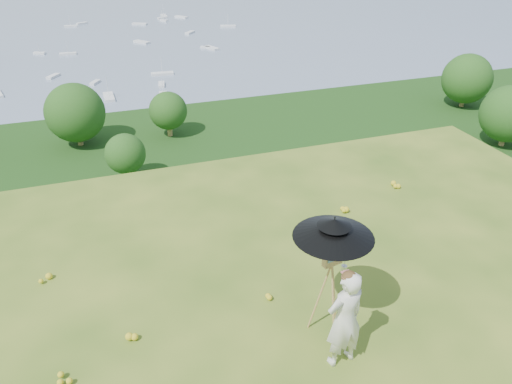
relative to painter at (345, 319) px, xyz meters
name	(u,v)px	position (x,y,z in m)	size (l,w,h in m)	color
ground	(365,354)	(0.40, -0.02, -0.79)	(14.00, 14.00, 0.00)	#395F1B
forest_slope	(158,306)	(0.40, 34.98, -29.79)	(140.00, 56.00, 22.00)	#13330E
shoreline_tier	(124,188)	(0.40, 74.98, -36.79)	(170.00, 28.00, 8.00)	slate
bay_water	(83,16)	(0.40, 239.98, -34.79)	(700.00, 700.00, 0.00)	slate
slope_trees	(143,184)	(0.40, 34.98, -15.79)	(110.00, 50.00, 6.00)	#1D5118
harbor_town	(119,153)	(0.40, 74.98, -30.29)	(110.00, 22.00, 5.00)	beige
moored_boats	(51,60)	(-12.10, 160.98, -34.44)	(140.00, 140.00, 0.70)	white
wildflowers	(357,339)	(0.40, 0.23, -0.73)	(10.00, 10.50, 0.12)	gold
painter	(345,319)	(0.00, 0.00, 0.00)	(0.57, 0.38, 1.57)	silver
field_easel	(329,290)	(0.08, 0.61, -0.01)	(0.59, 0.59, 1.55)	olive
sun_umbrella	(333,240)	(0.07, 0.64, 0.86)	(1.13, 1.13, 0.74)	black
painter_cap	(350,275)	(0.00, 0.00, 0.74)	(0.20, 0.24, 0.10)	#DE7D7A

